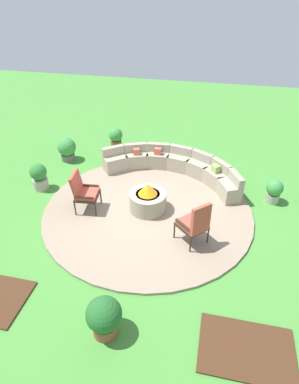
% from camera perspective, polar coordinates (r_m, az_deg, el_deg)
% --- Properties ---
extents(ground_plane, '(24.00, 24.00, 0.00)m').
position_cam_1_polar(ground_plane, '(8.33, -0.30, -3.32)').
color(ground_plane, '#478C38').
extents(patio_circle, '(5.27, 5.27, 0.06)m').
position_cam_1_polar(patio_circle, '(8.31, -0.30, -3.15)').
color(patio_circle, gray).
rests_on(patio_circle, ground_plane).
extents(mulch_bed_right, '(1.53, 1.06, 0.04)m').
position_cam_1_polar(mulch_bed_right, '(6.03, 16.66, -25.03)').
color(mulch_bed_right, '#472B19').
rests_on(mulch_bed_right, ground_plane).
extents(fire_pit, '(0.92, 0.92, 0.75)m').
position_cam_1_polar(fire_pit, '(8.11, -0.30, -1.33)').
color(fire_pit, '#9E937F').
rests_on(fire_pit, patio_circle).
extents(curved_stone_bench, '(4.12, 1.89, 0.71)m').
position_cam_1_polar(curved_stone_bench, '(9.55, 4.44, 4.51)').
color(curved_stone_bench, '#9E937F').
rests_on(curved_stone_bench, patio_circle).
extents(lounge_chair_front_left, '(0.65, 0.65, 1.03)m').
position_cam_1_polar(lounge_chair_front_left, '(8.15, -11.53, 0.19)').
color(lounge_chair_front_left, '#2D2319').
rests_on(lounge_chair_front_left, patio_circle).
extents(lounge_chair_front_right, '(0.80, 0.81, 1.09)m').
position_cam_1_polar(lounge_chair_front_right, '(7.05, 7.99, -5.39)').
color(lounge_chair_front_right, '#2D2319').
rests_on(lounge_chair_front_right, patio_circle).
extents(potted_plant_0, '(0.60, 0.60, 0.79)m').
position_cam_1_polar(potted_plant_0, '(5.71, -7.95, -20.85)').
color(potted_plant_0, brown).
rests_on(potted_plant_0, ground_plane).
extents(potted_plant_1, '(0.46, 0.46, 0.77)m').
position_cam_1_polar(potted_plant_1, '(9.46, -18.82, 2.65)').
color(potted_plant_1, '#A89E8E').
rests_on(potted_plant_1, ground_plane).
extents(potted_plant_2, '(0.43, 0.43, 0.66)m').
position_cam_1_polar(potted_plant_2, '(9.05, 21.06, 0.27)').
color(potted_plant_2, '#A89E8E').
rests_on(potted_plant_2, ground_plane).
extents(potted_plant_3, '(0.46, 0.46, 0.71)m').
position_cam_1_polar(potted_plant_3, '(11.30, -5.92, 9.56)').
color(potted_plant_3, brown).
rests_on(potted_plant_3, ground_plane).
extents(potted_plant_4, '(0.58, 0.58, 0.75)m').
position_cam_1_polar(potted_plant_4, '(10.75, -14.29, 7.37)').
color(potted_plant_4, '#605B56').
rests_on(potted_plant_4, ground_plane).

